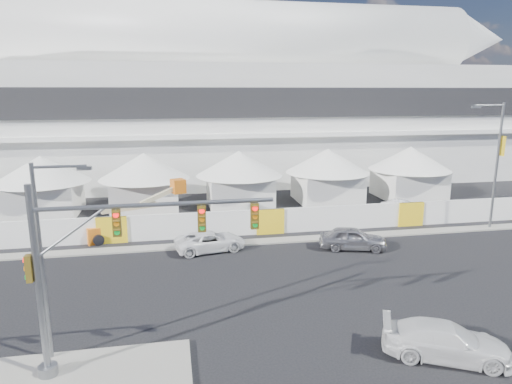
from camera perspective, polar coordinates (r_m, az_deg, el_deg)
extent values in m
plane|color=black|center=(22.31, -5.73, -17.31)|extent=(160.00, 160.00, 0.00)
cube|color=gray|center=(39.92, 22.50, -4.45)|extent=(80.00, 1.20, 0.12)
cube|color=silver|center=(62.16, -1.86, 8.80)|extent=(80.00, 24.00, 14.00)
cube|color=black|center=(50.07, 0.28, 11.10)|extent=(68.00, 0.30, 3.20)
cube|color=white|center=(50.04, 0.33, 7.09)|extent=(72.00, 0.80, 0.50)
cylinder|color=white|center=(60.42, -1.63, 18.93)|extent=(57.60, 8.40, 8.40)
cylinder|color=white|center=(60.72, 0.34, 18.51)|extent=(51.60, 6.80, 6.80)
cylinder|color=white|center=(61.09, 2.28, 18.07)|extent=(45.60, 5.20, 5.20)
cone|color=white|center=(73.14, 25.93, 16.80)|extent=(8.00, 7.60, 7.60)
cube|color=white|center=(45.83, -24.94, -0.69)|extent=(6.00, 6.00, 3.00)
cone|color=white|center=(45.34, -25.25, 2.63)|extent=(8.40, 8.40, 2.40)
cube|color=white|center=(44.43, -13.64, -0.25)|extent=(6.00, 6.00, 3.00)
cone|color=white|center=(43.92, -13.82, 3.19)|extent=(8.40, 8.40, 2.40)
cube|color=white|center=(44.82, -2.08, 0.22)|extent=(6.00, 6.00, 3.00)
cone|color=white|center=(44.32, -2.11, 3.63)|extent=(8.40, 8.40, 2.40)
cube|color=white|center=(46.97, 8.84, 0.65)|extent=(6.00, 6.00, 3.00)
cone|color=white|center=(46.49, 8.95, 3.90)|extent=(8.40, 8.40, 2.40)
cube|color=white|center=(50.65, 18.49, 1.01)|extent=(6.00, 6.00, 3.00)
cone|color=white|center=(50.21, 18.71, 4.03)|extent=(8.40, 8.40, 2.40)
cube|color=white|center=(36.06, 1.76, -3.68)|extent=(70.00, 0.25, 2.00)
imported|color=#9D9CA0|center=(33.35, 12.00, -5.68)|extent=(3.10, 5.04, 1.60)
imported|color=white|center=(32.51, -5.72, -6.14)|extent=(3.14, 5.30, 1.38)
imported|color=silver|center=(21.76, 22.67, -16.83)|extent=(4.10, 5.64, 1.52)
imported|color=silver|center=(43.65, 18.07, -1.86)|extent=(2.56, 4.34, 1.35)
imported|color=black|center=(49.83, 28.74, -1.10)|extent=(2.63, 4.05, 1.28)
cylinder|color=slate|center=(19.30, -25.54, -10.34)|extent=(0.26, 0.26, 7.67)
cylinder|color=slate|center=(20.92, -24.55, -19.58)|extent=(0.75, 0.75, 0.40)
cylinder|color=slate|center=(17.73, -12.24, -1.54)|extent=(9.02, 0.17, 0.17)
cube|color=#594714|center=(18.01, -17.01, -3.72)|extent=(0.32, 0.22, 1.05)
cube|color=#594714|center=(17.91, -6.80, -3.33)|extent=(0.32, 0.22, 1.05)
cube|color=#594714|center=(18.16, -0.18, -3.02)|extent=(0.32, 0.22, 1.05)
cube|color=#594714|center=(19.15, -26.50, -8.56)|extent=(0.22, 0.32, 1.05)
cylinder|color=slate|center=(20.42, -25.19, -8.18)|extent=(0.17, 0.17, 8.25)
cylinder|color=slate|center=(19.21, -23.37, 2.93)|extent=(2.02, 0.11, 0.11)
cube|color=slate|center=(19.04, -20.65, 2.80)|extent=(0.55, 0.23, 0.14)
cylinder|color=slate|center=(41.22, 27.85, 2.76)|extent=(0.20, 0.20, 10.19)
cylinder|color=slate|center=(40.03, 27.15, 9.61)|extent=(2.49, 0.14, 0.14)
cube|color=slate|center=(39.35, 25.81, 9.55)|extent=(0.68, 0.28, 0.17)
cube|color=yellow|center=(41.18, 28.41, 5.09)|extent=(0.03, 0.68, 1.59)
cube|color=orange|center=(36.63, -17.41, -4.62)|extent=(4.44, 3.16, 1.24)
cube|color=beige|center=(36.05, -15.45, -2.07)|extent=(4.14, 1.92, 0.39)
cube|color=beige|center=(35.76, -11.55, -0.87)|extent=(3.22, 1.52, 1.37)
cube|color=orange|center=(35.63, -9.05, 0.11)|extent=(1.31, 1.31, 1.13)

